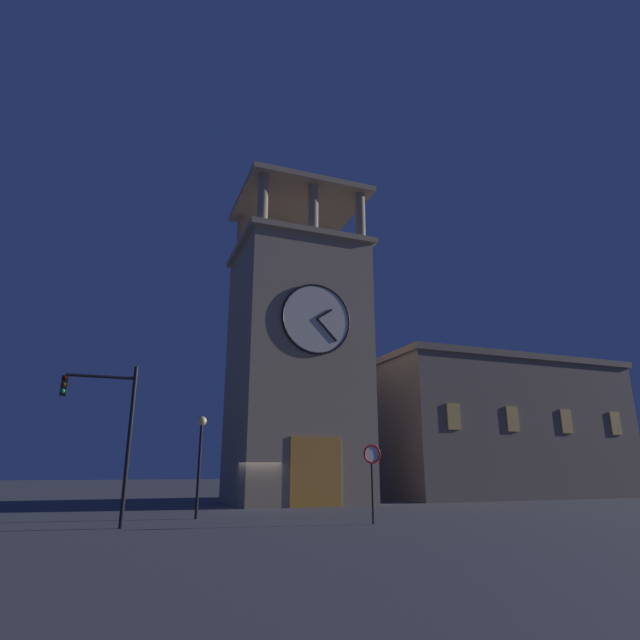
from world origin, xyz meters
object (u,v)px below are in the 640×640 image
(adjacent_wing_building, at_px, (504,427))
(street_lamp, at_px, (200,445))
(clocktower, at_px, (297,362))
(traffic_signal_near, at_px, (109,420))
(no_horn_sign, at_px, (372,461))

(adjacent_wing_building, relative_size, street_lamp, 4.63)
(clocktower, bearing_deg, traffic_signal_near, 46.26)
(adjacent_wing_building, relative_size, traffic_signal_near, 3.43)
(adjacent_wing_building, height_order, traffic_signal_near, adjacent_wing_building)
(street_lamp, bearing_deg, no_horn_sign, 141.83)
(clocktower, xyz_separation_m, adjacent_wing_building, (-18.16, -0.95, -3.89))
(adjacent_wing_building, bearing_deg, no_horn_sign, 37.45)
(traffic_signal_near, xyz_separation_m, no_horn_sign, (-10.21, 1.92, -1.47))
(clocktower, height_order, street_lamp, clocktower)
(street_lamp, bearing_deg, clocktower, -129.95)
(street_lamp, bearing_deg, traffic_signal_near, 37.22)
(traffic_signal_near, distance_m, street_lamp, 5.01)
(traffic_signal_near, bearing_deg, adjacent_wing_building, -156.37)
(traffic_signal_near, height_order, street_lamp, traffic_signal_near)
(traffic_signal_near, bearing_deg, clocktower, -133.74)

